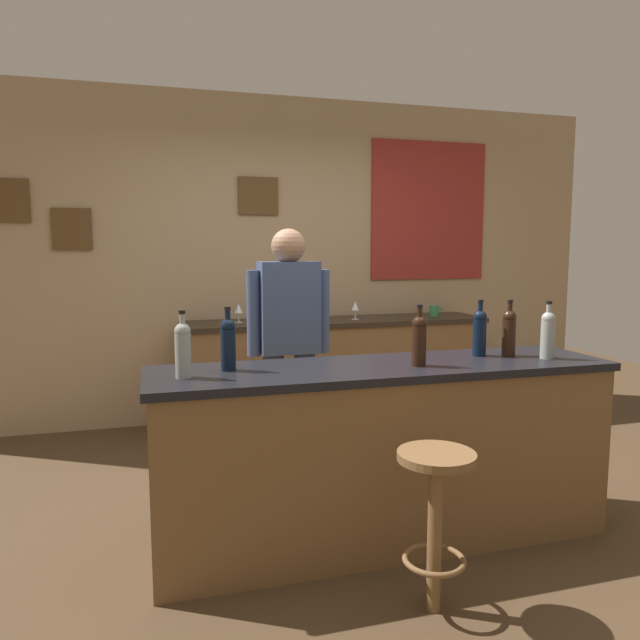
% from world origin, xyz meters
% --- Properties ---
extents(ground_plane, '(10.00, 10.00, 0.00)m').
position_xyz_m(ground_plane, '(0.00, 0.00, 0.00)').
color(ground_plane, '#4C3823').
extents(back_wall, '(6.00, 0.09, 2.80)m').
position_xyz_m(back_wall, '(0.03, 2.03, 1.42)').
color(back_wall, tan).
rests_on(back_wall, ground_plane).
extents(bar_counter, '(2.34, 0.60, 0.92)m').
position_xyz_m(bar_counter, '(0.00, -0.40, 0.46)').
color(bar_counter, brown).
rests_on(bar_counter, ground_plane).
extents(side_counter, '(2.60, 0.56, 0.90)m').
position_xyz_m(side_counter, '(0.40, 1.65, 0.45)').
color(side_counter, brown).
rests_on(side_counter, ground_plane).
extents(bartender, '(0.52, 0.21, 1.62)m').
position_xyz_m(bartender, '(-0.30, 0.41, 0.94)').
color(bartender, '#384766').
rests_on(bartender, ground_plane).
extents(bar_stool, '(0.32, 0.32, 0.68)m').
position_xyz_m(bar_stool, '(-0.03, -1.03, 0.46)').
color(bar_stool, brown).
rests_on(bar_stool, ground_plane).
extents(wine_bottle_a, '(0.07, 0.07, 0.31)m').
position_xyz_m(wine_bottle_a, '(-0.99, -0.44, 1.06)').
color(wine_bottle_a, '#999E99').
rests_on(wine_bottle_a, bar_counter).
extents(wine_bottle_b, '(0.07, 0.07, 0.31)m').
position_xyz_m(wine_bottle_b, '(-0.77, -0.33, 1.06)').
color(wine_bottle_b, black).
rests_on(wine_bottle_b, bar_counter).
extents(wine_bottle_c, '(0.07, 0.07, 0.31)m').
position_xyz_m(wine_bottle_c, '(0.15, -0.48, 1.06)').
color(wine_bottle_c, black).
rests_on(wine_bottle_c, bar_counter).
extents(wine_bottle_d, '(0.07, 0.07, 0.31)m').
position_xyz_m(wine_bottle_d, '(0.59, -0.32, 1.06)').
color(wine_bottle_d, black).
rests_on(wine_bottle_d, bar_counter).
extents(wine_bottle_e, '(0.07, 0.07, 0.31)m').
position_xyz_m(wine_bottle_e, '(0.74, -0.36, 1.06)').
color(wine_bottle_e, black).
rests_on(wine_bottle_e, bar_counter).
extents(wine_bottle_f, '(0.07, 0.07, 0.31)m').
position_xyz_m(wine_bottle_f, '(0.89, -0.49, 1.06)').
color(wine_bottle_f, '#999E99').
rests_on(wine_bottle_f, bar_counter).
extents(wine_glass_a, '(0.07, 0.07, 0.16)m').
position_xyz_m(wine_glass_a, '(-0.43, 1.66, 1.01)').
color(wine_glass_a, silver).
rests_on(wine_glass_a, side_counter).
extents(wine_glass_b, '(0.07, 0.07, 0.16)m').
position_xyz_m(wine_glass_b, '(-0.20, 1.69, 1.01)').
color(wine_glass_b, silver).
rests_on(wine_glass_b, side_counter).
extents(wine_glass_c, '(0.07, 0.07, 0.16)m').
position_xyz_m(wine_glass_c, '(-0.10, 1.66, 1.01)').
color(wine_glass_c, silver).
rests_on(wine_glass_c, side_counter).
extents(wine_glass_d, '(0.07, 0.07, 0.16)m').
position_xyz_m(wine_glass_d, '(0.04, 1.73, 1.01)').
color(wine_glass_d, silver).
rests_on(wine_glass_d, side_counter).
extents(wine_glass_e, '(0.07, 0.07, 0.16)m').
position_xyz_m(wine_glass_e, '(0.55, 1.60, 1.01)').
color(wine_glass_e, silver).
rests_on(wine_glass_e, side_counter).
extents(coffee_mug, '(0.12, 0.08, 0.09)m').
position_xyz_m(coffee_mug, '(1.32, 1.65, 0.95)').
color(coffee_mug, '#338C4C').
rests_on(coffee_mug, side_counter).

